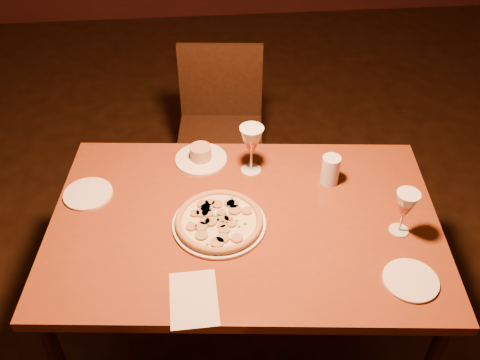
{
  "coord_description": "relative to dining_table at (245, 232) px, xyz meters",
  "views": [
    {
      "loc": [
        -0.04,
        -1.23,
        2.09
      ],
      "look_at": [
        0.08,
        0.15,
        0.88
      ],
      "focal_mm": 40.0,
      "sensor_mm": 36.0,
      "label": 1
    }
  ],
  "objects": [
    {
      "name": "floor",
      "position": [
        -0.1,
        -0.1,
        -0.67
      ],
      "size": [
        7.0,
        7.0,
        0.0
      ],
      "primitive_type": "plane",
      "color": "black",
      "rests_on": "ground"
    },
    {
      "name": "dining_table",
      "position": [
        0.0,
        0.0,
        0.0
      ],
      "size": [
        1.46,
        1.02,
        0.74
      ],
      "rotation": [
        0.0,
        0.0,
        -0.1
      ],
      "color": "brown",
      "rests_on": "floor"
    },
    {
      "name": "chair_far",
      "position": [
        -0.03,
        0.93,
        -0.18
      ],
      "size": [
        0.47,
        0.47,
        0.88
      ],
      "rotation": [
        0.0,
        0.0,
        -0.1
      ],
      "color": "black",
      "rests_on": "floor"
    },
    {
      "name": "pizza_plate",
      "position": [
        -0.09,
        -0.02,
        0.08
      ],
      "size": [
        0.33,
        0.33,
        0.04
      ],
      "color": "white",
      "rests_on": "dining_table"
    },
    {
      "name": "ramekin_saucer",
      "position": [
        -0.14,
        0.35,
        0.09
      ],
      "size": [
        0.21,
        0.21,
        0.07
      ],
      "color": "white",
      "rests_on": "dining_table"
    },
    {
      "name": "wine_glass_far",
      "position": [
        0.05,
        0.27,
        0.17
      ],
      "size": [
        0.09,
        0.09,
        0.2
      ],
      "primitive_type": null,
      "color": "#BB544E",
      "rests_on": "dining_table"
    },
    {
      "name": "wine_glass_right",
      "position": [
        0.53,
        -0.11,
        0.15
      ],
      "size": [
        0.08,
        0.08,
        0.17
      ],
      "primitive_type": null,
      "color": "#BB544E",
      "rests_on": "dining_table"
    },
    {
      "name": "water_tumbler",
      "position": [
        0.34,
        0.17,
        0.12
      ],
      "size": [
        0.07,
        0.07,
        0.12
      ],
      "primitive_type": "cylinder",
      "color": "silver",
      "rests_on": "dining_table"
    },
    {
      "name": "side_plate_left",
      "position": [
        -0.57,
        0.18,
        0.07
      ],
      "size": [
        0.18,
        0.18,
        0.01
      ],
      "primitive_type": "cylinder",
      "color": "white",
      "rests_on": "dining_table"
    },
    {
      "name": "side_plate_near",
      "position": [
        0.5,
        -0.32,
        0.07
      ],
      "size": [
        0.18,
        0.18,
        0.01
      ],
      "primitive_type": "cylinder",
      "color": "white",
      "rests_on": "dining_table"
    },
    {
      "name": "menu_card",
      "position": [
        -0.19,
        -0.33,
        0.07
      ],
      "size": [
        0.15,
        0.22,
        0.0
      ],
      "primitive_type": "cube",
      "rotation": [
        0.0,
        0.0,
        0.03
      ],
      "color": "beige",
      "rests_on": "dining_table"
    }
  ]
}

